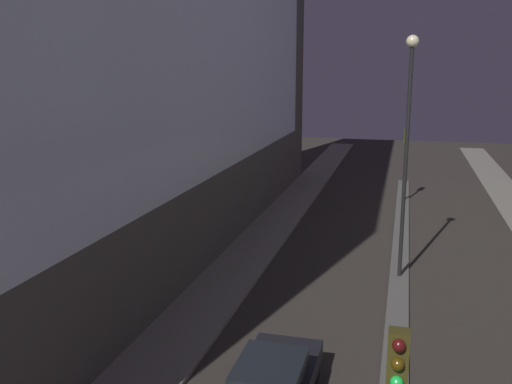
# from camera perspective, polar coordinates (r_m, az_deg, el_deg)

# --- Properties ---
(median_strip) EXTENTS (0.78, 39.00, 0.13)m
(median_strip) POSITION_cam_1_polar(r_m,az_deg,el_deg) (26.09, 14.17, -7.14)
(median_strip) COLOR #56544F
(median_strip) RESTS_ON ground
(traffic_light_mid) EXTENTS (0.32, 0.42, 4.67)m
(traffic_light_mid) POSITION_cam_1_polar(r_m,az_deg,el_deg) (37.48, 14.74, 4.23)
(traffic_light_mid) COLOR black
(traffic_light_mid) RESTS_ON median_strip
(street_lamp) EXTENTS (0.48, 0.48, 9.69)m
(street_lamp) POSITION_cam_1_polar(r_m,az_deg,el_deg) (23.29, 14.93, 6.32)
(street_lamp) COLOR black
(street_lamp) RESTS_ON median_strip
(car_left_lane) EXTENTS (1.92, 4.68, 1.49)m
(car_left_lane) POSITION_cam_1_polar(r_m,az_deg,el_deg) (15.27, 1.60, -18.64)
(car_left_lane) COLOR black
(car_left_lane) RESTS_ON ground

